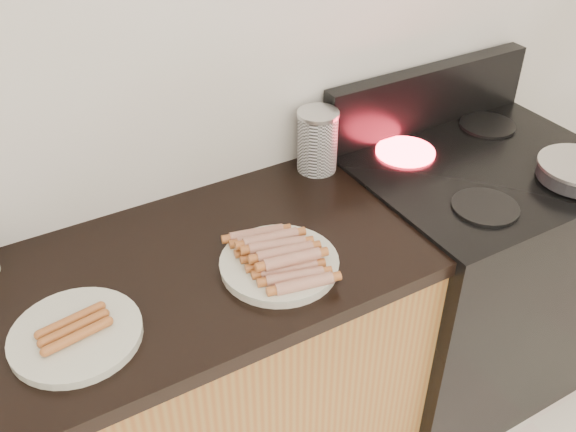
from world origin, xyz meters
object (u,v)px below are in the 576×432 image
stove (462,278)px  canister (317,141)px  main_plate (279,265)px  side_plate (76,335)px

stove → canister: canister is taller
stove → canister: size_ratio=4.90×
stove → main_plate: bearing=-172.9°
main_plate → side_plate: (-0.48, 0.02, 0.00)m
side_plate → main_plate: bearing=-2.0°
main_plate → canister: (0.32, 0.34, 0.08)m
side_plate → canister: bearing=22.0°
stove → side_plate: bearing=-176.4°
main_plate → canister: size_ratio=1.51×
stove → main_plate: 0.89m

